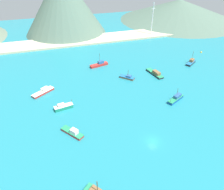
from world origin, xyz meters
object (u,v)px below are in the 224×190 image
object	(u,v)px
fishing_boat_10	(176,98)
buoy_1	(201,52)
fishing_boat_6	(191,62)
radio_tower	(152,19)
fishing_boat_7	(63,107)
fishing_boat_1	(127,77)
fishing_boat_3	(155,73)
fishing_boat_2	(43,91)
fishing_boat_5	(73,132)
fishing_boat_4	(99,64)

from	to	relation	value
fishing_boat_10	buoy_1	bearing A→B (deg)	43.59
fishing_boat_6	radio_tower	distance (m)	50.17
fishing_boat_7	fishing_boat_10	world-z (taller)	fishing_boat_10
buoy_1	radio_tower	size ratio (longest dim) A/B	0.04
fishing_boat_1	fishing_boat_7	bearing A→B (deg)	-154.89
fishing_boat_3	fishing_boat_1	bearing A→B (deg)	177.92
buoy_1	radio_tower	bearing A→B (deg)	111.72
fishing_boat_1	fishing_boat_10	bearing A→B (deg)	-61.40
fishing_boat_10	buoy_1	world-z (taller)	fishing_boat_10
fishing_boat_7	fishing_boat_10	xyz separation A→B (m)	(43.89, -7.80, -0.03)
buoy_1	fishing_boat_1	bearing A→B (deg)	-162.85
fishing_boat_2	buoy_1	bearing A→B (deg)	10.89
fishing_boat_2	fishing_boat_7	distance (m)	15.21
fishing_boat_5	fishing_boat_7	distance (m)	14.77
fishing_boat_6	fishing_boat_7	size ratio (longest dim) A/B	1.08
fishing_boat_6	fishing_boat_7	world-z (taller)	fishing_boat_6
fishing_boat_1	fishing_boat_2	world-z (taller)	fishing_boat_1
fishing_boat_5	fishing_boat_7	xyz separation A→B (m)	(-1.34, 14.71, 0.16)
fishing_boat_10	fishing_boat_2	bearing A→B (deg)	157.09
fishing_boat_5	fishing_boat_6	distance (m)	76.61
fishing_boat_2	fishing_boat_5	bearing A→B (deg)	-74.02
fishing_boat_10	fishing_boat_1	bearing A→B (deg)	118.60
fishing_boat_3	fishing_boat_5	size ratio (longest dim) A/B	1.40
fishing_boat_1	fishing_boat_4	xyz separation A→B (m)	(-9.26, 16.92, 0.25)
fishing_boat_2	fishing_boat_6	size ratio (longest dim) A/B	1.22
fishing_boat_3	fishing_boat_5	bearing A→B (deg)	-146.91
fishing_boat_7	buoy_1	xyz separation A→B (m)	(84.91, 31.25, -0.76)
fishing_boat_1	fishing_boat_7	size ratio (longest dim) A/B	0.92
fishing_boat_5	radio_tower	size ratio (longest dim) A/B	0.36
fishing_boat_3	fishing_boat_6	distance (m)	24.57
fishing_boat_2	radio_tower	world-z (taller)	radio_tower
fishing_boat_5	fishing_boat_10	world-z (taller)	fishing_boat_10
fishing_boat_1	buoy_1	bearing A→B (deg)	17.15
fishing_boat_2	fishing_boat_7	bearing A→B (deg)	-63.57
fishing_boat_10	fishing_boat_4	bearing A→B (deg)	118.65
fishing_boat_6	radio_tower	xyz separation A→B (m)	(0.18, 49.04, 10.58)
fishing_boat_4	fishing_boat_7	size ratio (longest dim) A/B	1.37
fishing_boat_2	fishing_boat_4	size ratio (longest dim) A/B	0.96
fishing_boat_2	fishing_boat_6	bearing A→B (deg)	4.56
fishing_boat_2	fishing_boat_7	world-z (taller)	fishing_boat_7
fishing_boat_2	fishing_boat_4	bearing A→B (deg)	31.89
fishing_boat_1	fishing_boat_5	distance (m)	42.24
fishing_boat_5	fishing_boat_6	world-z (taller)	fishing_boat_6
fishing_boat_7	buoy_1	bearing A→B (deg)	20.21
fishing_boat_4	fishing_boat_10	bearing A→B (deg)	-61.35
fishing_boat_7	radio_tower	world-z (taller)	radio_tower
fishing_boat_1	fishing_boat_2	size ratio (longest dim) A/B	0.70
fishing_boat_1	fishing_boat_3	size ratio (longest dim) A/B	0.59
fishing_boat_6	fishing_boat_5	bearing A→B (deg)	-153.29
fishing_boat_2	radio_tower	xyz separation A→B (m)	(76.73, 55.14, 10.72)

